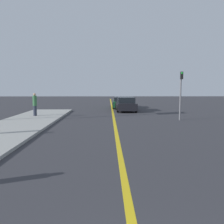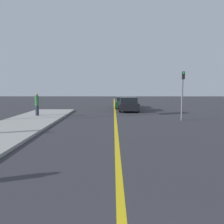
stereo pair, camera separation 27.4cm
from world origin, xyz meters
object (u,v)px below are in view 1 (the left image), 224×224
car_near_right_lane (126,104)px  traffic_light (181,90)px  pedestrian_by_sign (35,104)px  car_ahead_center (121,102)px

car_near_right_lane → traffic_light: 8.06m
car_near_right_lane → pedestrian_by_sign: size_ratio=2.60×
car_near_right_lane → car_ahead_center: size_ratio=1.04×
car_ahead_center → pedestrian_by_sign: bearing=-128.1°
pedestrian_by_sign → traffic_light: traffic_light is taller
pedestrian_by_sign → car_ahead_center: bearing=50.2°
pedestrian_by_sign → traffic_light: (11.29, -1.84, 1.16)m
car_near_right_lane → car_ahead_center: car_near_right_lane is taller
car_ahead_center → pedestrian_by_sign: size_ratio=2.50×
car_near_right_lane → traffic_light: traffic_light is taller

